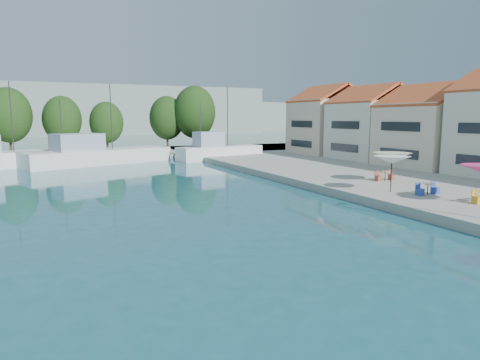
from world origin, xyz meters
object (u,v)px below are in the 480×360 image
trawler_03 (96,156)px  umbrella_white (392,160)px  umbrella_cream (392,156)px  trawler_04 (218,152)px

trawler_03 → umbrella_white: 36.33m
umbrella_white → trawler_03: bearing=116.0°
trawler_03 → umbrella_cream: (19.36, -29.06, 1.61)m
umbrella_cream → umbrella_white: bearing=-134.0°
umbrella_white → umbrella_cream: 4.94m
umbrella_white → umbrella_cream: bearing=46.0°
trawler_03 → trawler_04: 15.92m
trawler_03 → umbrella_cream: trawler_03 is taller
trawler_03 → umbrella_cream: bearing=-76.8°
trawler_03 → trawler_04: (15.92, -0.50, 0.00)m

